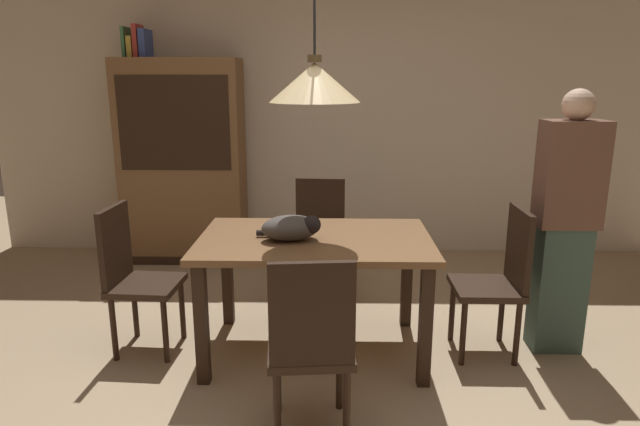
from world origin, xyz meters
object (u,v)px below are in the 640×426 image
object	(u,v)px
book_green_slim	(126,42)
book_red_tall	(139,41)
chair_right_side	(500,276)
chair_near_front	(311,341)
pendant_lamp	(315,82)
dining_table	(315,253)
chair_far_back	(319,234)
person_standing	(565,224)
cat_sleeping	(292,228)
book_blue_wide	(146,44)
hutch_bookcase	(183,166)
book_yellow_short	(133,47)
chair_left_side	(133,273)

from	to	relation	value
book_green_slim	book_red_tall	bearing A→B (deg)	0.00
book_red_tall	chair_right_side	bearing A→B (deg)	-33.62
chair_near_front	pendant_lamp	distance (m)	1.45
dining_table	chair_far_back	size ratio (longest dim) A/B	1.51
chair_far_back	book_red_tall	bearing A→B (deg)	149.77
person_standing	chair_far_back	bearing A→B (deg)	152.05
dining_table	cat_sleeping	distance (m)	0.23
dining_table	pendant_lamp	size ratio (longest dim) A/B	1.08
dining_table	pendant_lamp	world-z (taller)	pendant_lamp
chair_right_side	pendant_lamp	world-z (taller)	pendant_lamp
chair_near_front	book_blue_wide	world-z (taller)	book_blue_wide
book_blue_wide	cat_sleeping	bearing A→B (deg)	-53.24
pendant_lamp	person_standing	bearing A→B (deg)	2.75
cat_sleeping	book_green_slim	xyz separation A→B (m)	(-1.57, 1.88, 1.15)
book_red_tall	hutch_bookcase	bearing A→B (deg)	-0.26
chair_far_back	book_yellow_short	world-z (taller)	book_yellow_short
chair_far_back	pendant_lamp	xyz separation A→B (m)	(-0.00, -0.88, 1.15)
book_yellow_short	book_red_tall	xyz separation A→B (m)	(0.06, 0.00, 0.05)
hutch_bookcase	book_green_slim	distance (m)	1.17
dining_table	chair_right_side	distance (m)	1.14
cat_sleeping	book_red_tall	size ratio (longest dim) A/B	1.42
person_standing	book_red_tall	bearing A→B (deg)	150.86
hutch_bookcase	book_red_tall	size ratio (longest dim) A/B	6.61
chair_near_front	cat_sleeping	size ratio (longest dim) A/B	2.34
chair_right_side	person_standing	xyz separation A→B (m)	(0.39, 0.07, 0.31)
book_yellow_short	person_standing	distance (m)	3.79
cat_sleeping	chair_far_back	bearing A→B (deg)	81.66
hutch_bookcase	book_yellow_short	bearing A→B (deg)	179.78
chair_left_side	book_yellow_short	xyz separation A→B (m)	(-0.53, 1.81, 1.43)
chair_right_side	book_red_tall	bearing A→B (deg)	146.38
book_blue_wide	book_red_tall	bearing A→B (deg)	180.00
chair_far_back	book_green_slim	size ratio (longest dim) A/B	3.58
chair_left_side	chair_far_back	bearing A→B (deg)	37.64
dining_table	chair_left_side	size ratio (longest dim) A/B	1.51
book_red_tall	dining_table	bearing A→B (deg)	-48.59
chair_right_side	book_blue_wide	world-z (taller)	book_blue_wide
dining_table	chair_near_front	bearing A→B (deg)	-89.53
dining_table	book_blue_wide	size ratio (longest dim) A/B	5.83
pendant_lamp	book_yellow_short	bearing A→B (deg)	132.41
dining_table	book_blue_wide	world-z (taller)	book_blue_wide
dining_table	chair_left_side	xyz separation A→B (m)	(-1.13, 0.00, -0.14)
chair_near_front	book_blue_wide	xyz separation A→B (m)	(-1.54, 2.69, 1.46)
chair_near_front	hutch_bookcase	xyz separation A→B (m)	(-1.28, 2.69, 0.38)
dining_table	chair_near_front	xyz separation A→B (m)	(0.01, -0.88, -0.14)
dining_table	chair_right_side	xyz separation A→B (m)	(1.13, -0.00, -0.14)
chair_left_side	book_green_slim	xyz separation A→B (m)	(-0.58, 1.81, 1.47)
dining_table	book_red_tall	xyz separation A→B (m)	(-1.60, 1.81, 1.34)
dining_table	pendant_lamp	distance (m)	1.01
pendant_lamp	book_blue_wide	world-z (taller)	pendant_lamp
chair_right_side	book_yellow_short	xyz separation A→B (m)	(-2.78, 1.81, 1.43)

